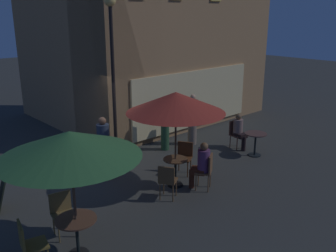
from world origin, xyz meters
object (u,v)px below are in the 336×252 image
Objects in this scene: cafe_table_2 at (255,140)px; patron_seated_0 at (201,163)px; patio_umbrella_0 at (70,145)px; patio_umbrella_1 at (176,103)px; cafe_chair_4 at (184,155)px; cafe_chair_1 at (28,242)px; cafe_chair_0 at (62,210)px; cafe_chair_2 at (167,179)px; cafe_chair_5 at (236,132)px; patron_seated_1 at (239,129)px; cafe_table_1 at (175,168)px; street_lamp_near_corner at (112,57)px; patron_standing_2 at (192,119)px; cafe_table_0 at (77,229)px; patron_standing_3 at (165,124)px; patron_standing_4 at (104,148)px; cafe_chair_3 at (207,169)px.

cafe_table_2 is 3.02m from patron_seated_0.
patio_umbrella_1 is at bearing 15.36° from patio_umbrella_0.
cafe_chair_1 is at bearing -16.64° from cafe_chair_4.
cafe_chair_2 reaches higher than cafe_chair_0.
patio_umbrella_1 is at bearing -0.00° from patron_seated_0.
cafe_chair_5 is 0.20m from patron_seated_1.
patron_seated_1 is at bearing 9.90° from cafe_table_1.
cafe_chair_4 is (1.17, -1.61, -2.66)m from street_lamp_near_corner.
cafe_chair_0 is 6.22m from patron_standing_2.
cafe_table_1 reaches higher than cafe_table_2.
patio_umbrella_0 is at bearing 159.88° from patron_standing_2.
patio_umbrella_0 is at bearing -11.84° from cafe_chair_4.
cafe_table_0 is 0.31× the size of patio_umbrella_1.
street_lamp_near_corner is 5.41× the size of cafe_chair_4.
cafe_chair_1 is at bearing -126.39° from patron_standing_3.
patron_standing_2 reaches higher than patron_seated_0.
patron_seated_0 reaches higher than cafe_chair_0.
patio_umbrella_1 is 1.98× the size of patron_seated_0.
patio_umbrella_0 reaches higher than cafe_chair_1.
cafe_table_2 is at bearing 6.79° from cafe_table_0.
street_lamp_near_corner is 4.40m from cafe_chair_0.
street_lamp_near_corner is 2.78× the size of patron_standing_4.
street_lamp_near_corner is at bearing 45.27° from cafe_table_0.
cafe_table_0 is 0.86m from cafe_chair_0.
patio_umbrella_0 is 4.02m from patron_seated_0.
patron_standing_3 reaches higher than cafe_table_1.
patio_umbrella_0 is 2.78× the size of cafe_chair_0.
street_lamp_near_corner is 6.39× the size of cafe_table_1.
patio_umbrella_0 is (0.00, 0.00, 1.63)m from cafe_table_0.
cafe_table_1 is at bearing -71.06° from patron_seated_1.
street_lamp_near_corner reaches higher than cafe_chair_2.
patron_seated_1 reaches higher than cafe_chair_3.
street_lamp_near_corner reaches higher than cafe_table_1.
cafe_table_0 is 4.32m from cafe_chair_4.
street_lamp_near_corner is 6.49× the size of cafe_table_2.
cafe_chair_3 is at bearing -45.89° from cafe_chair_2.
patron_standing_2 is (-0.68, 2.09, 0.36)m from cafe_table_2.
patio_umbrella_0 is 7.23m from cafe_chair_5.
cafe_chair_4 is (1.42, 0.86, -0.00)m from cafe_chair_2.
cafe_table_1 is at bearing 22.06° from cafe_chair_1.
cafe_chair_3 is 0.20m from patron_seated_0.
street_lamp_near_corner reaches higher than cafe_chair_4.
patio_umbrella_0 reaches higher than patron_standing_2.
patron_seated_0 is (3.57, -0.50, 0.17)m from cafe_chair_0.
street_lamp_near_corner is 3.85m from patron_standing_2.
patio_umbrella_1 is at bearing 101.20° from cafe_chair_0.
patron_seated_0 is (-0.08, 0.12, 0.14)m from cafe_chair_3.
cafe_table_2 is 2.23m from patron_standing_2.
patron_standing_4 reaches higher than cafe_chair_0.
cafe_chair_5 reaches higher than cafe_chair_0.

